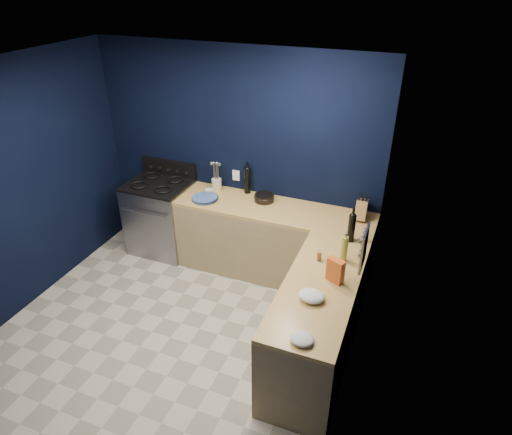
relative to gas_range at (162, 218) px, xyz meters
The scene contains 28 objects.
floor 1.76m from the gas_range, 56.78° to the right, with size 3.50×3.50×0.02m, color #BDB7A5.
ceiling 2.74m from the gas_range, 56.78° to the right, with size 3.50×3.50×0.02m, color silver.
wall_back 1.30m from the gas_range, 20.08° to the left, with size 3.50×0.02×2.60m, color black.
wall_right 3.16m from the gas_range, 27.83° to the right, with size 0.02×3.50×2.60m, color black.
wall_left 1.85m from the gas_range, 120.31° to the right, with size 0.02×3.50×2.60m, color black.
cab_back 1.53m from the gas_range, ahead, with size 2.30×0.63×0.86m, color #9F895D.
top_back 1.59m from the gas_range, ahead, with size 2.30×0.63×0.04m, color olive.
cab_right 2.62m from the gas_range, 25.64° to the right, with size 0.63×1.67×0.86m, color #9F895D.
top_right 2.66m from the gas_range, 25.64° to the right, with size 0.63×1.67×0.04m, color olive.
gas_range is the anchor object (origin of this frame).
oven_door 0.32m from the gas_range, 90.00° to the right, with size 0.59×0.02×0.42m, color black.
cooktop 0.48m from the gas_range, ahead, with size 0.76×0.66×0.03m, color black.
backguard 0.65m from the gas_range, 90.00° to the left, with size 0.76×0.06×0.20m, color black.
spice_panel 2.89m from the gas_range, 18.08° to the right, with size 0.02×0.28×0.38m, color gray.
wall_outlet 1.16m from the gas_range, 18.88° to the left, with size 0.09×0.02×0.13m, color white.
plate_stack 0.84m from the gas_range, ahead, with size 0.30×0.30×0.04m, color #2C5697.
ramekin 0.81m from the gas_range, ahead, with size 0.10×0.10×0.04m, color white.
utensil_crock 0.91m from the gas_range, 15.33° to the left, with size 0.12×0.12×0.15m, color beige.
wine_bottle_back 1.28m from the gas_range, 13.81° to the left, with size 0.08×0.08×0.32m, color black.
lemon_basket 1.45m from the gas_range, ahead, with size 0.23×0.23×0.09m, color black.
knife_block 2.55m from the gas_range, ahead, with size 0.12×0.19×0.21m, color olive.
wine_bottle_right 2.56m from the gas_range, ahead, with size 0.07×0.07×0.30m, color black.
oil_bottle 2.64m from the gas_range, 16.17° to the right, with size 0.06×0.06×0.26m, color #98A333.
spice_jar_near 2.45m from the gas_range, 19.30° to the right, with size 0.04×0.04×0.09m, color olive.
spice_jar_far 2.72m from the gas_range, 22.24° to the right, with size 0.05×0.05×0.10m, color olive.
crouton_bag 2.74m from the gas_range, 22.93° to the right, with size 0.15×0.07×0.22m, color red.
towel_front 2.75m from the gas_range, 30.14° to the right, with size 0.22×0.19×0.08m, color white.
towel_end 3.07m from the gas_range, 37.52° to the right, with size 0.18×0.16×0.05m, color white.
Camera 1 is at (2.03, -2.76, 3.34)m, focal length 31.11 mm.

